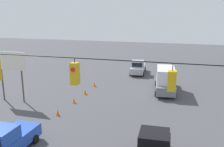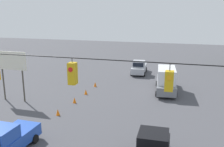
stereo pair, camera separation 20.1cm
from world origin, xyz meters
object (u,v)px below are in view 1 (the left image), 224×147
object	(u,v)px
traffic_cone_nearest	(16,145)
traffic_cone_fourth	(74,100)
traffic_cone_fifth	(85,92)
traffic_cone_farthest	(94,84)
traffic_cone_third	(58,112)
traffic_cone_second	(39,127)
pickup_truck_blue_parked_shoulder	(6,141)
pickup_truck_silver_withflow_deep	(138,67)
box_truck_grey_oncoming_deep	(165,80)
roadside_billboard	(11,65)
overhead_signal_span	(74,111)

from	to	relation	value
traffic_cone_nearest	traffic_cone_fourth	world-z (taller)	same
traffic_cone_fifth	traffic_cone_farthest	xyz separation A→B (m)	(0.05, -3.28, 0.00)
traffic_cone_third	traffic_cone_fourth	xyz separation A→B (m)	(-0.10, -3.43, 0.00)
traffic_cone_third	traffic_cone_fifth	world-z (taller)	same
traffic_cone_second	traffic_cone_fifth	distance (m)	9.57
traffic_cone_second	pickup_truck_blue_parked_shoulder	bearing A→B (deg)	86.86
pickup_truck_silver_withflow_deep	traffic_cone_nearest	distance (m)	24.70
box_truck_grey_oncoming_deep	traffic_cone_second	size ratio (longest dim) A/B	11.18
traffic_cone_second	traffic_cone_fourth	bearing A→B (deg)	-90.93
traffic_cone_fifth	roadside_billboard	bearing A→B (deg)	31.32
box_truck_grey_oncoming_deep	traffic_cone_farthest	world-z (taller)	box_truck_grey_oncoming_deep
pickup_truck_blue_parked_shoulder	roadside_billboard	world-z (taller)	roadside_billboard
roadside_billboard	pickup_truck_blue_parked_shoulder	bearing A→B (deg)	124.48
traffic_cone_nearest	traffic_cone_third	size ratio (longest dim) A/B	1.00
traffic_cone_second	traffic_cone_fourth	size ratio (longest dim) A/B	1.00
overhead_signal_span	traffic_cone_second	distance (m)	10.55
traffic_cone_fourth	pickup_truck_blue_parked_shoulder	bearing A→B (deg)	88.28
pickup_truck_silver_withflow_deep	traffic_cone_farthest	world-z (taller)	pickup_truck_silver_withflow_deep
traffic_cone_second	overhead_signal_span	bearing A→B (deg)	132.87
overhead_signal_span	box_truck_grey_oncoming_deep	bearing A→B (deg)	-97.63
traffic_cone_nearest	traffic_cone_farthest	xyz separation A→B (m)	(-0.15, -15.78, 0.00)
overhead_signal_span	box_truck_grey_oncoming_deep	size ratio (longest dim) A/B	2.94
overhead_signal_span	box_truck_grey_oncoming_deep	distance (m)	20.66
traffic_cone_farthest	pickup_truck_silver_withflow_deep	bearing A→B (deg)	-116.03
box_truck_grey_oncoming_deep	pickup_truck_silver_withflow_deep	size ratio (longest dim) A/B	1.28
roadside_billboard	traffic_cone_farthest	bearing A→B (deg)	-132.09
traffic_cone_nearest	traffic_cone_third	distance (m)	6.10
traffic_cone_third	traffic_cone_fifth	bearing A→B (deg)	-91.69
traffic_cone_third	traffic_cone_farthest	bearing A→B (deg)	-90.83
pickup_truck_silver_withflow_deep	overhead_signal_span	bearing A→B (deg)	94.20
overhead_signal_span	traffic_cone_second	xyz separation A→B (m)	(6.38, -6.87, -4.84)
box_truck_grey_oncoming_deep	pickup_truck_silver_withflow_deep	bearing A→B (deg)	-59.49
traffic_cone_second	traffic_cone_farthest	size ratio (longest dim) A/B	1.00
traffic_cone_nearest	traffic_cone_farthest	world-z (taller)	same
box_truck_grey_oncoming_deep	traffic_cone_fifth	size ratio (longest dim) A/B	11.18
pickup_truck_blue_parked_shoulder	traffic_cone_third	bearing A→B (deg)	-91.73
traffic_cone_fifth	roadside_billboard	xyz separation A→B (m)	(6.68, 4.07, 3.63)
traffic_cone_nearest	traffic_cone_third	world-z (taller)	same
pickup_truck_silver_withflow_deep	traffic_cone_fourth	distance (m)	15.37
traffic_cone_third	traffic_cone_fifth	xyz separation A→B (m)	(-0.19, -6.40, 0.00)
pickup_truck_silver_withflow_deep	traffic_cone_fourth	world-z (taller)	pickup_truck_silver_withflow_deep
box_truck_grey_oncoming_deep	traffic_cone_nearest	world-z (taller)	box_truck_grey_oncoming_deep
box_truck_grey_oncoming_deep	traffic_cone_nearest	size ratio (longest dim) A/B	11.18
traffic_cone_fifth	box_truck_grey_oncoming_deep	bearing A→B (deg)	-157.37
traffic_cone_nearest	traffic_cone_second	size ratio (longest dim) A/B	1.00
box_truck_grey_oncoming_deep	pickup_truck_blue_parked_shoulder	distance (m)	19.31
overhead_signal_span	traffic_cone_fifth	size ratio (longest dim) A/B	32.84
box_truck_grey_oncoming_deep	traffic_cone_nearest	bearing A→B (deg)	60.72
roadside_billboard	traffic_cone_nearest	bearing A→B (deg)	127.52
box_truck_grey_oncoming_deep	pickup_truck_silver_withflow_deep	xyz separation A→B (m)	(4.77, -8.10, -0.48)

